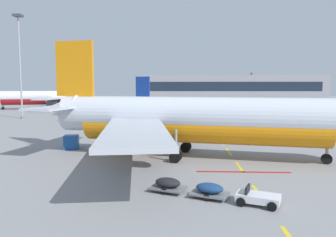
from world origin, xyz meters
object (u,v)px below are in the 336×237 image
Objects in this scene: airliner_foreground at (195,119)px; apron_light_mast_near at (20,54)px; uld_cargo_container at (71,142)px; baggage_train at (210,190)px; airliner_mid_left at (104,104)px; airliner_far_center at (42,97)px.

apron_light_mast_near is at bearing 134.13° from airliner_foreground.
baggage_train is at bearing -47.70° from uld_cargo_container.
apron_light_mast_near is at bearing -165.70° from airliner_mid_left.
airliner_far_center is 72.55m from uld_cargo_container.
uld_cargo_container is at bearing -64.22° from airliner_far_center.
airliner_mid_left is at bearing 14.30° from apron_light_mast_near.
baggage_train is (0.53, -12.29, -3.42)m from airliner_foreground.
airliner_mid_left is at bearing 114.61° from airliner_foreground.
airliner_far_center is 1.39× the size of apron_light_mast_near.
airliner_mid_left is at bearing 97.84° from uld_cargo_container.
airliner_far_center is 3.71× the size of baggage_train.
baggage_train is 4.56× the size of uld_cargo_container.
airliner_mid_left is 13.88× the size of uld_cargo_container.
airliner_foreground is 1.52× the size of apron_light_mast_near.
baggage_train is 64.37m from apron_light_mast_near.
airliner_mid_left is at bearing 110.06° from baggage_train.
airliner_foreground is 4.07× the size of baggage_train.
baggage_train is at bearing -53.35° from apron_light_mast_near.
airliner_far_center reaches higher than uld_cargo_container.
airliner_far_center reaches higher than airliner_mid_left.
airliner_mid_left is 39.16m from uld_cargo_container.
airliner_foreground is 15.04m from uld_cargo_container.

